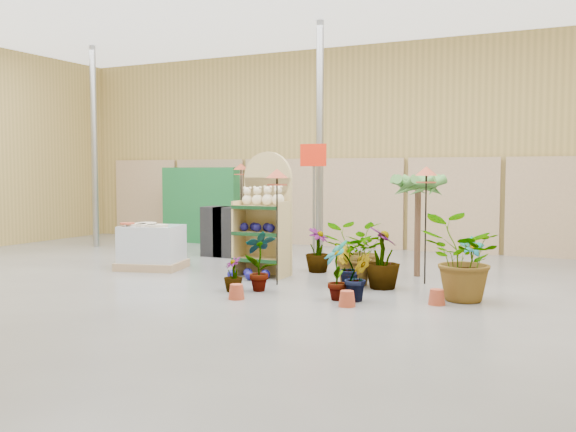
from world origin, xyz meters
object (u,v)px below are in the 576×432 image
display_shelf (265,219)px  bird_table_front (277,177)px  potted_plant_2 (352,254)px  pallet_stack (152,247)px

display_shelf → bird_table_front: bearing=-52.9°
bird_table_front → display_shelf: bearing=128.4°
display_shelf → potted_plant_2: display_shelf is taller
display_shelf → pallet_stack: (-2.11, -0.27, -0.55)m
display_shelf → bird_table_front: (0.59, -0.74, 0.69)m
pallet_stack → bird_table_front: bearing=-24.4°
pallet_stack → potted_plant_2: (3.72, -0.02, 0.08)m
display_shelf → potted_plant_2: size_ratio=2.18×
bird_table_front → potted_plant_2: size_ratio=1.88×
display_shelf → bird_table_front: display_shelf is taller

